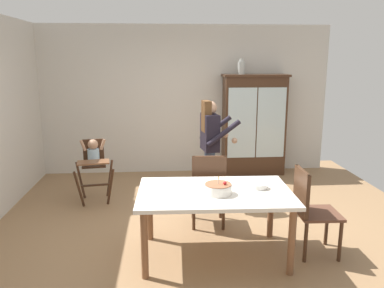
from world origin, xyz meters
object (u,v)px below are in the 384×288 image
(high_chair_with_toddler, at_px, (94,159))
(birthday_cake, at_px, (218,189))
(dining_chair_far_side, at_px, (208,185))
(dining_chair_right_end, at_px, (309,206))
(serving_bowl, at_px, (259,186))
(china_cabinet, at_px, (254,125))
(ceramic_vase, at_px, (241,67))
(dining_table, at_px, (215,199))
(adult_person, at_px, (210,140))

(high_chair_with_toddler, xyz_separation_m, birthday_cake, (1.58, -1.85, 0.14))
(dining_chair_far_side, bearing_deg, dining_chair_right_end, 146.31)
(birthday_cake, xyz_separation_m, serving_bowl, (0.46, 0.14, -0.03))
(china_cabinet, bearing_deg, birthday_cake, -109.59)
(ceramic_vase, relative_size, dining_chair_far_side, 0.28)
(ceramic_vase, bearing_deg, dining_table, -106.06)
(china_cabinet, distance_m, dining_chair_right_end, 3.07)
(high_chair_with_toddler, bearing_deg, dining_table, -57.25)
(china_cabinet, relative_size, high_chair_with_toddler, 1.93)
(ceramic_vase, relative_size, serving_bowl, 1.50)
(adult_person, bearing_deg, serving_bowl, -174.86)
(dining_chair_far_side, height_order, dining_chair_right_end, same)
(dining_table, xyz_separation_m, dining_chair_far_side, (0.02, 0.72, -0.10))
(high_chair_with_toddler, height_order, dining_chair_right_end, dining_chair_right_end)
(serving_bowl, height_order, dining_chair_far_side, dining_chair_far_side)
(ceramic_vase, distance_m, birthday_cake, 3.42)
(adult_person, bearing_deg, dining_chair_right_end, -158.36)
(birthday_cake, xyz_separation_m, dining_chair_right_end, (1.00, 0.06, -0.24))
(birthday_cake, distance_m, serving_bowl, 0.48)
(dining_chair_far_side, bearing_deg, high_chair_with_toddler, -29.97)
(ceramic_vase, bearing_deg, adult_person, -115.83)
(ceramic_vase, height_order, dining_chair_right_end, ceramic_vase)
(china_cabinet, distance_m, ceramic_vase, 1.06)
(birthday_cake, height_order, dining_chair_right_end, dining_chair_right_end)
(serving_bowl, bearing_deg, dining_chair_right_end, -8.62)
(serving_bowl, bearing_deg, high_chair_with_toddler, 140.12)
(adult_person, height_order, birthday_cake, adult_person)
(dining_chair_right_end, bearing_deg, serving_bowl, 83.25)
(high_chair_with_toddler, height_order, serving_bowl, high_chair_with_toddler)
(ceramic_vase, distance_m, adult_person, 1.94)
(dining_table, bearing_deg, serving_bowl, 5.71)
(high_chair_with_toddler, relative_size, birthday_cake, 3.39)
(dining_chair_far_side, bearing_deg, serving_bowl, 127.90)
(ceramic_vase, xyz_separation_m, dining_chair_right_end, (0.16, -3.05, -1.39))
(china_cabinet, distance_m, birthday_cake, 3.29)
(dining_chair_right_end, bearing_deg, dining_table, 90.02)
(china_cabinet, xyz_separation_m, dining_chair_right_end, (-0.10, -3.04, -0.36))
(china_cabinet, xyz_separation_m, ceramic_vase, (-0.26, 0.00, 1.03))
(serving_bowl, xyz_separation_m, dining_chair_far_side, (-0.47, 0.67, -0.21))
(dining_chair_far_side, bearing_deg, adult_person, -95.28)
(ceramic_vase, height_order, dining_chair_far_side, ceramic_vase)
(dining_table, height_order, birthday_cake, birthday_cake)
(high_chair_with_toddler, xyz_separation_m, dining_chair_far_side, (1.58, -1.04, -0.10))
(serving_bowl, relative_size, dining_chair_far_side, 0.19)
(dining_chair_far_side, bearing_deg, dining_table, 91.61)
(dining_chair_right_end, bearing_deg, high_chair_with_toddler, 57.15)
(ceramic_vase, xyz_separation_m, birthday_cake, (-0.85, -3.10, -1.15))
(china_cabinet, height_order, birthday_cake, china_cabinet)
(adult_person, height_order, dining_chair_far_side, adult_person)
(adult_person, xyz_separation_m, dining_table, (-0.14, -1.51, -0.31))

